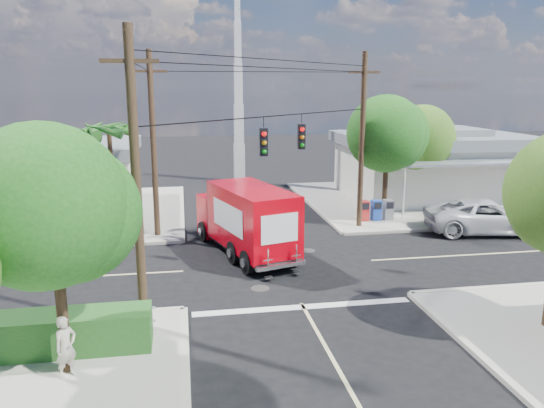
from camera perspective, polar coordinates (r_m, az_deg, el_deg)
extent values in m
plane|color=black|center=(22.26, 0.87, -6.65)|extent=(120.00, 120.00, 0.00)
cube|color=#A7A297|center=(35.72, 15.13, 0.41)|extent=(14.00, 14.00, 0.14)
cube|color=#B7B2A2|center=(33.42, 4.16, 0.00)|extent=(0.25, 14.00, 0.14)
cube|color=#B7B2A2|center=(29.70, 20.74, -2.41)|extent=(14.00, 0.25, 0.14)
cube|color=#A7A297|center=(33.25, -21.82, -0.95)|extent=(14.00, 14.00, 0.14)
cube|color=#B7B2A2|center=(32.48, -9.68, -0.52)|extent=(0.25, 14.00, 0.14)
cube|color=#B7B2A2|center=(26.67, -24.86, -4.42)|extent=(14.00, 0.25, 0.14)
cube|color=beige|center=(31.76, -2.43, -0.77)|extent=(0.12, 12.00, 0.01)
cube|color=beige|center=(13.50, 9.20, -20.45)|extent=(0.12, 12.00, 0.01)
cube|color=beige|center=(25.94, 23.23, -4.88)|extent=(12.00, 0.12, 0.01)
cube|color=beige|center=(22.76, -24.95, -7.42)|extent=(12.00, 0.12, 0.01)
cube|color=silver|center=(18.34, 3.38, -10.98)|extent=(7.50, 0.40, 0.01)
cube|color=silver|center=(36.94, 16.76, 3.49)|extent=(11.00, 8.00, 3.40)
cube|color=slate|center=(36.70, 16.97, 6.66)|extent=(11.80, 8.80, 0.70)
cube|color=slate|center=(36.65, 17.02, 7.43)|extent=(6.05, 4.40, 0.50)
cube|color=slate|center=(32.51, 20.70, 4.18)|extent=(9.90, 1.80, 0.15)
cylinder|color=silver|center=(30.05, 13.98, 1.19)|extent=(0.12, 0.12, 2.90)
cube|color=beige|center=(34.59, -23.17, 2.26)|extent=(10.00, 8.00, 3.20)
cube|color=slate|center=(34.33, -23.45, 5.46)|extent=(10.80, 8.80, 0.70)
cube|color=slate|center=(34.28, -23.52, 6.29)|extent=(5.50, 4.40, 0.50)
cube|color=slate|center=(29.74, -25.46, 2.67)|extent=(9.00, 1.80, 0.15)
cylinder|color=silver|center=(28.37, -17.84, 0.09)|extent=(0.12, 0.12, 2.70)
cube|color=silver|center=(41.31, -3.54, 4.44)|extent=(0.80, 0.80, 3.00)
cube|color=silver|center=(40.99, -3.60, 8.59)|extent=(0.70, 0.70, 3.00)
cube|color=silver|center=(40.89, -3.65, 12.79)|extent=(0.60, 0.60, 3.00)
cube|color=silver|center=(41.02, -3.71, 16.98)|extent=(0.50, 0.50, 3.00)
cylinder|color=#422D1C|center=(14.54, -21.71, -9.88)|extent=(0.28, 0.28, 3.71)
sphere|color=#185214|center=(13.86, -22.49, -0.95)|extent=(3.71, 3.71, 3.71)
sphere|color=#185214|center=(14.09, -23.98, 0.10)|extent=(3.02, 3.02, 3.02)
sphere|color=#185214|center=(13.52, -21.27, -1.67)|extent=(3.25, 3.25, 3.25)
cylinder|color=#422D1C|center=(30.05, 12.09, 2.45)|extent=(0.28, 0.28, 4.10)
sphere|color=#185214|center=(29.72, 12.32, 7.31)|extent=(4.10, 4.10, 4.10)
sphere|color=#185214|center=(29.74, 11.47, 7.84)|extent=(3.33, 3.33, 3.33)
sphere|color=#185214|center=(29.59, 13.15, 7.00)|extent=(3.58, 3.58, 3.58)
cylinder|color=#422D1C|center=(33.10, 14.86, 2.77)|extent=(0.28, 0.28, 3.58)
sphere|color=#3B6C1D|center=(32.81, 15.08, 6.63)|extent=(3.58, 3.58, 3.58)
sphere|color=#3B6C1D|center=(32.81, 14.32, 7.06)|extent=(2.91, 2.91, 2.91)
sphere|color=#3B6C1D|center=(32.70, 15.85, 6.36)|extent=(3.14, 3.14, 3.14)
cylinder|color=#422D1C|center=(28.78, -16.82, 2.66)|extent=(0.24, 0.24, 5.00)
cone|color=#276620|center=(28.37, -15.34, 7.91)|extent=(0.50, 2.06, 0.98)
cone|color=#276620|center=(29.10, -15.88, 7.99)|extent=(1.92, 1.68, 0.98)
cone|color=#276620|center=(29.36, -17.34, 7.93)|extent=(2.12, 0.95, 0.98)
cone|color=#276620|center=(28.97, -18.67, 7.79)|extent=(1.34, 2.07, 0.98)
cone|color=#276620|center=(28.20, -18.90, 7.66)|extent=(1.34, 2.07, 0.98)
cone|color=#276620|center=(27.63, -17.80, 7.65)|extent=(2.12, 0.95, 0.98)
cone|color=#276620|center=(27.70, -16.18, 7.76)|extent=(1.92, 1.68, 0.98)
cylinder|color=#422D1C|center=(30.58, -20.19, 2.60)|extent=(0.24, 0.24, 4.60)
cone|color=#276620|center=(30.14, -18.84, 7.17)|extent=(0.50, 2.06, 0.98)
cone|color=#276620|center=(30.88, -19.27, 7.26)|extent=(1.92, 1.68, 0.98)
cone|color=#276620|center=(31.19, -20.61, 7.20)|extent=(2.12, 0.95, 0.98)
cone|color=#276620|center=(30.83, -21.89, 7.05)|extent=(1.34, 2.07, 0.98)
cone|color=#276620|center=(30.07, -22.20, 6.91)|extent=(1.34, 2.07, 0.98)
cone|color=#276620|center=(29.47, -21.23, 6.89)|extent=(2.12, 0.95, 0.98)
cone|color=#276620|center=(29.50, -19.71, 7.01)|extent=(1.92, 1.68, 0.98)
cylinder|color=#473321|center=(15.77, -14.37, 1.85)|extent=(0.28, 0.28, 9.00)
cube|color=#473321|center=(15.53, -15.09, 14.64)|extent=(1.60, 0.12, 0.12)
cylinder|color=#473321|center=(27.55, 9.65, 6.51)|extent=(0.28, 0.28, 9.00)
cube|color=#473321|center=(27.41, 9.92, 13.80)|extent=(1.60, 0.12, 0.12)
cylinder|color=#473321|center=(26.05, -12.63, 6.04)|extent=(0.28, 0.28, 9.00)
cube|color=#473321|center=(25.90, -13.01, 13.75)|extent=(1.60, 0.12, 0.12)
cylinder|color=black|center=(21.05, 0.93, 9.50)|extent=(10.43, 10.43, 0.04)
cube|color=black|center=(20.20, -0.90, 6.67)|extent=(0.30, 0.24, 1.05)
sphere|color=red|center=(20.03, -0.85, 7.57)|extent=(0.20, 0.20, 0.20)
cube|color=black|center=(22.42, 3.19, 7.24)|extent=(0.30, 0.24, 1.05)
sphere|color=red|center=(22.25, 3.28, 8.05)|extent=(0.20, 0.20, 0.20)
cube|color=silver|center=(17.00, -22.68, -12.18)|extent=(5.94, 0.05, 0.08)
cube|color=silver|center=(16.84, -22.80, -10.94)|extent=(5.94, 0.05, 0.08)
cube|color=silver|center=(16.51, -13.03, -11.66)|extent=(0.09, 0.06, 1.00)
cube|color=#204D19|center=(16.26, -24.07, -12.68)|extent=(6.20, 1.20, 1.10)
cube|color=red|center=(29.31, 9.84, -0.70)|extent=(0.50, 0.50, 1.10)
cube|color=#193D9F|center=(29.55, 11.12, -0.65)|extent=(0.50, 0.50, 1.10)
cube|color=slate|center=(29.80, 12.38, -0.59)|extent=(0.50, 0.50, 1.10)
cube|color=black|center=(23.80, -2.95, -4.14)|extent=(3.96, 7.21, 0.22)
cube|color=#C6000D|center=(26.03, -5.36, -1.10)|extent=(2.47, 2.06, 1.95)
cube|color=black|center=(26.52, -5.86, -0.07)|extent=(1.85, 0.75, 0.84)
cube|color=silver|center=(26.91, -5.95, -2.03)|extent=(1.98, 0.69, 0.31)
cube|color=#C6000D|center=(22.74, -2.18, -1.45)|extent=(3.62, 5.57, 2.57)
cube|color=white|center=(23.19, 0.36, -0.83)|extent=(0.94, 3.06, 1.15)
cube|color=white|center=(22.29, -4.82, -1.43)|extent=(0.94, 3.06, 1.15)
cube|color=white|center=(20.46, 0.83, -2.66)|extent=(1.53, 0.48, 1.15)
cube|color=silver|center=(20.79, 0.96, -6.63)|extent=(2.10, 0.83, 0.16)
cube|color=silver|center=(20.31, -0.44, -6.04)|extent=(0.40, 0.17, 0.89)
cube|color=silver|center=(20.86, 2.63, -5.55)|extent=(0.40, 0.17, 0.89)
cylinder|color=black|center=(25.75, -7.34, -2.94)|extent=(0.55, 1.02, 0.98)
cylinder|color=black|center=(26.46, -3.16, -2.43)|extent=(0.55, 1.02, 0.98)
cylinder|color=black|center=(21.17, -2.67, -6.29)|extent=(0.55, 1.02, 0.98)
cylinder|color=black|center=(22.03, 2.20, -5.53)|extent=(0.55, 1.02, 0.98)
imported|color=silver|center=(29.08, 22.14, -1.24)|extent=(6.52, 3.84, 1.70)
imported|color=#C1B5A2|center=(14.65, -21.30, -14.15)|extent=(0.69, 0.69, 1.62)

